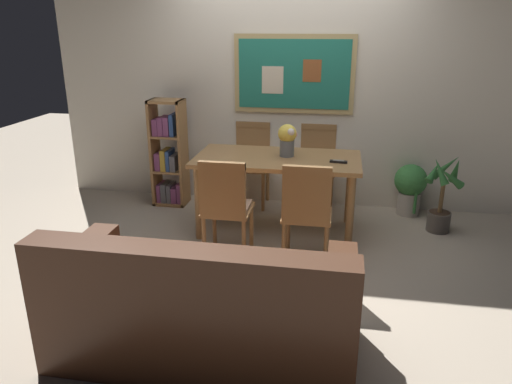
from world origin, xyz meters
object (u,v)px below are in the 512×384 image
at_px(dining_table, 277,167).
at_px(dining_chair_near_right, 307,207).
at_px(leather_couch, 202,310).
at_px(flower_vase, 287,138).
at_px(dining_chair_near_left, 226,202).
at_px(potted_palm, 442,198).
at_px(dining_chair_far_left, 252,157).
at_px(dining_chair_far_right, 317,159).
at_px(tv_remote, 339,162).
at_px(potted_ivy, 410,186).
at_px(bookshelf, 169,158).

bearing_deg(dining_table, dining_chair_near_right, -65.10).
xyz_separation_m(leather_couch, flower_vase, (0.27, 2.01, 0.60)).
bearing_deg(dining_chair_near_right, flower_vase, 108.11).
xyz_separation_m(dining_chair_near_left, leather_couch, (0.15, -1.23, -0.22)).
relative_size(dining_chair_near_right, potted_palm, 1.17).
distance_m(dining_chair_far_left, dining_chair_near_left, 1.45).
relative_size(dining_chair_near_right, dining_chair_near_left, 1.00).
height_order(dining_chair_near_right, potted_palm, dining_chair_near_right).
relative_size(leather_couch, flower_vase, 5.90).
xyz_separation_m(dining_chair_near_left, dining_chair_far_right, (0.68, 1.46, 0.00)).
bearing_deg(potted_palm, dining_chair_far_right, 158.39).
bearing_deg(dining_chair_near_right, tv_remote, 69.64).
bearing_deg(dining_chair_far_right, dining_chair_far_left, -178.98).
relative_size(dining_chair_far_right, potted_palm, 1.17).
relative_size(dining_chair_near_left, potted_ivy, 1.66).
distance_m(dining_chair_near_right, dining_chair_far_right, 1.46).
bearing_deg(potted_ivy, bookshelf, -177.26).
height_order(dining_chair_far_right, bookshelf, bookshelf).
relative_size(dining_table, dining_chair_far_right, 1.70).
distance_m(bookshelf, potted_ivy, 2.62).
relative_size(dining_chair_far_left, flower_vase, 2.98).
distance_m(dining_chair_near_right, potted_palm, 1.59).
bearing_deg(dining_chair_near_right, dining_chair_far_left, 116.41).
xyz_separation_m(dining_chair_far_right, tv_remote, (0.23, -0.84, 0.22)).
bearing_deg(dining_chair_near_left, potted_ivy, 39.79).
height_order(bookshelf, flower_vase, bookshelf).
bearing_deg(tv_remote, leather_couch, -112.10).
height_order(dining_table, dining_chair_far_left, dining_chair_far_left).
xyz_separation_m(dining_chair_near_right, bookshelf, (-1.62, 1.26, -0.00)).
height_order(potted_ivy, tv_remote, tv_remote).
bearing_deg(leather_couch, flower_vase, 82.34).
bearing_deg(potted_palm, leather_couch, -128.51).
height_order(leather_couch, bookshelf, bookshelf).
xyz_separation_m(bookshelf, potted_palm, (2.85, -0.29, -0.19)).
distance_m(dining_chair_near_left, flower_vase, 0.96).
bearing_deg(bookshelf, dining_table, -22.80).
distance_m(dining_chair_near_left, dining_chair_far_right, 1.61).
xyz_separation_m(bookshelf, tv_remote, (1.85, -0.64, 0.22)).
height_order(bookshelf, tv_remote, bookshelf).
xyz_separation_m(dining_chair_near_left, tv_remote, (0.90, 0.62, 0.22)).
relative_size(flower_vase, tv_remote, 1.91).
relative_size(potted_palm, flower_vase, 2.54).
relative_size(bookshelf, flower_vase, 3.84).
bearing_deg(flower_vase, bookshelf, 160.27).
xyz_separation_m(dining_table, bookshelf, (-1.28, 0.54, -0.11)).
bearing_deg(flower_vase, potted_ivy, 26.20).
height_order(dining_chair_near_left, tv_remote, dining_chair_near_left).
relative_size(dining_table, dining_chair_near_left, 1.70).
height_order(dining_chair_far_left, tv_remote, dining_chair_far_left).
height_order(leather_couch, potted_palm, leather_couch).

